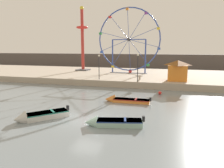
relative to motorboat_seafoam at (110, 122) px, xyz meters
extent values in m
plane|color=slate|center=(-2.34, 0.72, -0.27)|extent=(240.00, 240.00, 0.00)
cube|color=tan|center=(-2.34, 27.84, 0.25)|extent=(110.00, 22.62, 1.04)
cube|color=#564C47|center=(-2.34, 49.88, 1.93)|extent=(140.00, 3.00, 4.40)
cube|color=#93BCAD|center=(0.74, 0.18, -0.02)|extent=(3.81, 2.05, 0.50)
cube|color=navy|center=(0.74, 0.18, 0.19)|extent=(3.78, 2.06, 0.08)
cone|color=#93BCAD|center=(-1.48, -0.37, -0.02)|extent=(1.24, 1.35, 1.14)
cube|color=black|center=(2.60, 0.65, 0.34)|extent=(0.25, 0.28, 0.44)
cube|color=navy|center=(1.18, 0.29, 0.26)|extent=(0.40, 1.03, 0.06)
cube|color=orange|center=(0.18, 7.94, -0.08)|extent=(4.14, 1.35, 0.38)
cube|color=#B2231E|center=(0.18, 7.94, 0.07)|extent=(4.10, 1.37, 0.08)
cone|color=orange|center=(-2.42, 7.88, -0.08)|extent=(1.16, 1.22, 1.20)
cube|color=black|center=(2.34, 7.99, 0.22)|extent=(0.21, 0.24, 0.44)
cube|color=#B2231E|center=(0.70, 7.95, 0.14)|extent=(0.18, 1.07, 0.06)
cube|color=silver|center=(-5.97, 0.33, 0.00)|extent=(3.45, 3.60, 0.54)
cube|color=#237566|center=(-5.97, 0.33, 0.23)|extent=(3.44, 3.59, 0.08)
cone|color=silver|center=(-7.51, -1.37, 0.00)|extent=(1.62, 1.60, 1.28)
cube|color=black|center=(-4.67, 1.76, 0.38)|extent=(0.31, 0.31, 0.44)
cube|color=#237566|center=(-5.66, 0.67, 0.30)|extent=(0.96, 0.89, 0.06)
torus|color=#334CA8|center=(-4.45, 28.15, 7.65)|extent=(12.81, 0.24, 12.81)
cylinder|color=#38383D|center=(-4.45, 28.15, 7.65)|extent=(0.70, 0.50, 0.70)
cylinder|color=#334CA8|center=(-4.26, 28.15, 4.51)|extent=(0.47, 0.08, 6.28)
cube|color=red|center=(-4.06, 28.15, 1.10)|extent=(0.56, 0.48, 0.44)
cylinder|color=#334CA8|center=(-2.45, 28.15, 5.23)|extent=(4.06, 0.08, 4.90)
cube|color=#33934C|center=(-0.45, 28.15, 2.52)|extent=(0.56, 0.48, 0.44)
cylinder|color=#334CA8|center=(-1.41, 28.15, 6.87)|extent=(6.11, 0.08, 1.65)
cube|color=#3356B7|center=(1.64, 28.15, 5.80)|extent=(0.56, 0.48, 0.44)
cylinder|color=#334CA8|center=(-1.53, 28.15, 8.80)|extent=(5.87, 0.08, 2.38)
cube|color=yellow|center=(1.39, 28.15, 9.68)|extent=(0.56, 0.48, 0.44)
cylinder|color=#334CA8|center=(-2.76, 28.15, 10.30)|extent=(3.44, 0.08, 5.35)
cube|color=purple|center=(-1.08, 28.15, 12.67)|extent=(0.56, 0.48, 0.44)
cylinder|color=#334CA8|center=(-4.65, 28.15, 10.79)|extent=(0.47, 0.08, 6.28)
cube|color=orange|center=(-4.84, 28.15, 13.64)|extent=(0.56, 0.48, 0.44)
cylinder|color=#334CA8|center=(-6.45, 28.15, 10.07)|extent=(4.06, 0.08, 4.90)
cube|color=red|center=(-8.45, 28.15, 12.22)|extent=(0.56, 0.48, 0.44)
cylinder|color=#334CA8|center=(-7.49, 28.15, 8.43)|extent=(6.11, 0.08, 1.65)
cube|color=#33934C|center=(-10.54, 28.15, 8.94)|extent=(0.56, 0.48, 0.44)
cylinder|color=#334CA8|center=(-7.37, 28.15, 6.50)|extent=(5.87, 0.08, 2.38)
cube|color=#3356B7|center=(-10.30, 28.15, 5.06)|extent=(0.56, 0.48, 0.44)
cylinder|color=#334CA8|center=(-6.14, 28.15, 5.00)|extent=(3.44, 0.08, 5.35)
cube|color=yellow|center=(-7.82, 28.15, 2.07)|extent=(0.56, 0.48, 0.44)
cylinder|color=#334CA8|center=(-7.91, 28.15, 4.21)|extent=(0.28, 0.28, 6.88)
cylinder|color=#334CA8|center=(-0.99, 28.15, 4.21)|extent=(0.28, 0.28, 6.88)
cylinder|color=#334CA8|center=(-4.45, 28.15, 7.65)|extent=(6.91, 0.18, 0.18)
cube|color=#4C4C51|center=(-4.45, 28.15, 0.81)|extent=(7.71, 1.20, 0.08)
cylinder|color=#BC332D|center=(-15.86, 30.71, 7.63)|extent=(0.70, 0.70, 13.72)
torus|color=red|center=(-15.86, 30.71, 10.57)|extent=(2.64, 2.64, 0.44)
sphere|color=yellow|center=(-15.86, 30.71, 14.79)|extent=(0.90, 0.90, 0.90)
cube|color=#4C4C51|center=(-15.86, 30.71, 0.89)|extent=(2.80, 2.80, 0.24)
cube|color=orange|center=(5.26, 19.82, 2.00)|extent=(2.93, 2.71, 2.48)
pyramid|color=brown|center=(5.26, 19.82, 3.62)|extent=(3.22, 2.98, 0.80)
cylinder|color=#2D2D33|center=(-7.21, 17.66, 2.65)|extent=(0.12, 0.12, 3.78)
sphere|color=#F2EACC|center=(-7.21, 17.66, 4.68)|extent=(0.32, 0.32, 0.32)
cylinder|color=#2D2D33|center=(-0.67, 17.03, 2.76)|extent=(0.12, 0.12, 3.98)
sphere|color=#F2EACC|center=(-0.67, 17.03, 4.89)|extent=(0.32, 0.32, 0.32)
sphere|color=red|center=(3.04, 13.20, -0.05)|extent=(0.44, 0.44, 0.44)
camera|label=1|loc=(4.79, -15.86, 5.89)|focal=34.58mm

